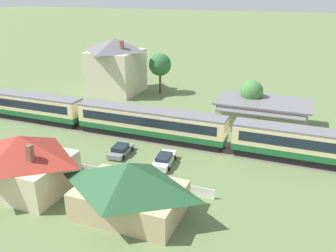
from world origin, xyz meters
TOP-DOWN VIEW (x-y plane):
  - ground_plane at (0.00, 0.00)m, footprint 600.00×600.00m
  - passenger_train at (-10.08, 0.02)m, footprint 65.45×3.07m
  - railway_track at (-4.06, 0.02)m, footprint 129.40×3.60m
  - station_building at (3.35, 10.69)m, footprint 13.66×9.11m
  - station_house_grey_roof at (-26.04, 19.08)m, footprint 9.75×10.20m
  - cottage_red_roof at (-17.06, -16.70)m, footprint 9.90×7.53m
  - cottage_dark_green_roof at (-4.97, -16.65)m, footprint 10.27×6.92m
  - picket_fence_front at (-23.69, -11.73)m, footprint 50.97×0.06m
  - parked_car_white at (-5.56, -6.71)m, footprint 2.48×4.80m
  - parked_car_grey at (-11.65, -6.11)m, footprint 2.43×4.25m
  - yard_tree_0 at (1.27, 12.32)m, footprint 3.50×3.50m
  - yard_tree_2 at (-17.71, 21.47)m, footprint 4.32×4.32m

SIDE VIEW (x-z plane):
  - ground_plane at x=0.00m, z-range 0.00..0.00m
  - railway_track at x=-4.06m, z-range -0.01..0.03m
  - picket_fence_front at x=-23.69m, z-range 0.00..1.05m
  - parked_car_grey at x=-11.65m, z-range -0.04..1.24m
  - parked_car_white at x=-5.56m, z-range -0.02..1.28m
  - station_building at x=3.35m, z-range 0.03..3.89m
  - passenger_train at x=-10.08m, z-range 0.23..4.40m
  - cottage_dark_green_roof at x=-4.97m, z-range 0.10..5.24m
  - cottage_red_roof at x=-17.06m, z-range 0.11..5.97m
  - yard_tree_0 at x=1.27m, z-range 1.42..7.81m
  - station_house_grey_roof at x=-26.04m, z-range 0.15..10.67m
  - yard_tree_2 at x=-17.71m, z-range 1.73..9.58m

